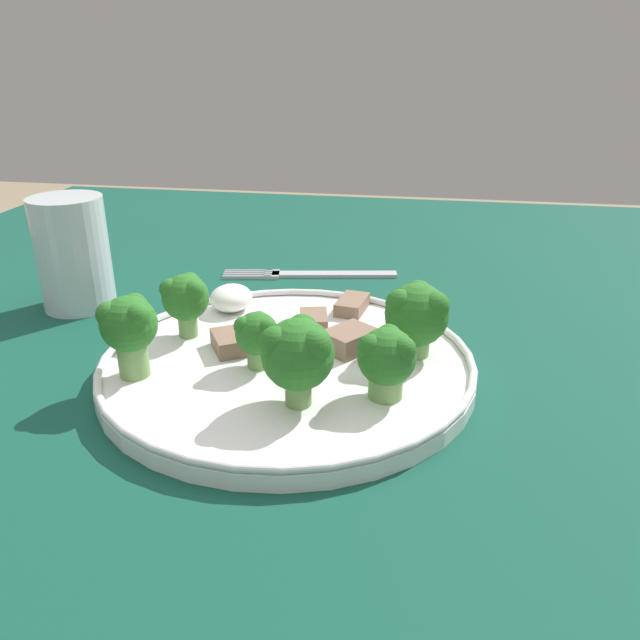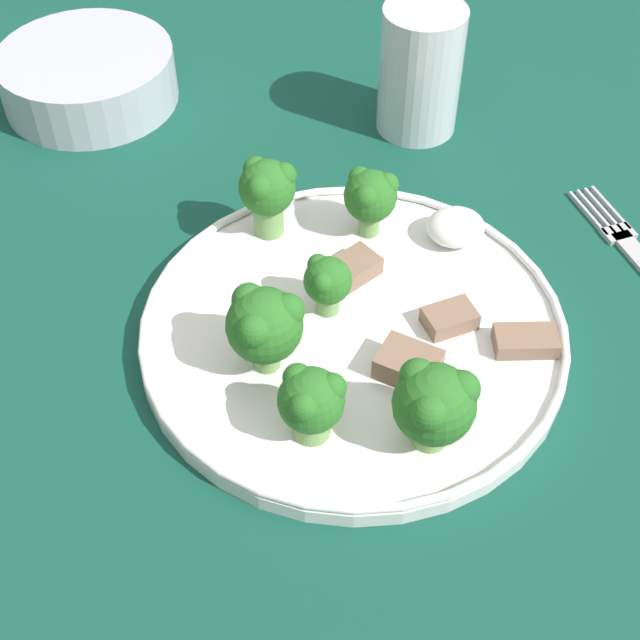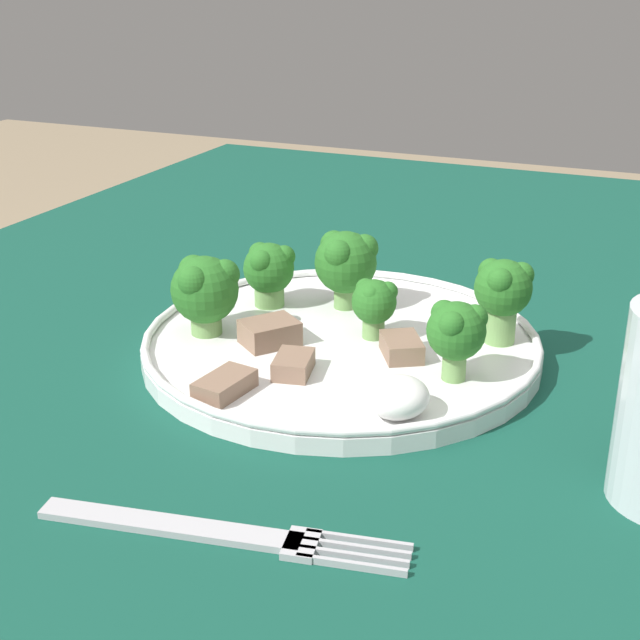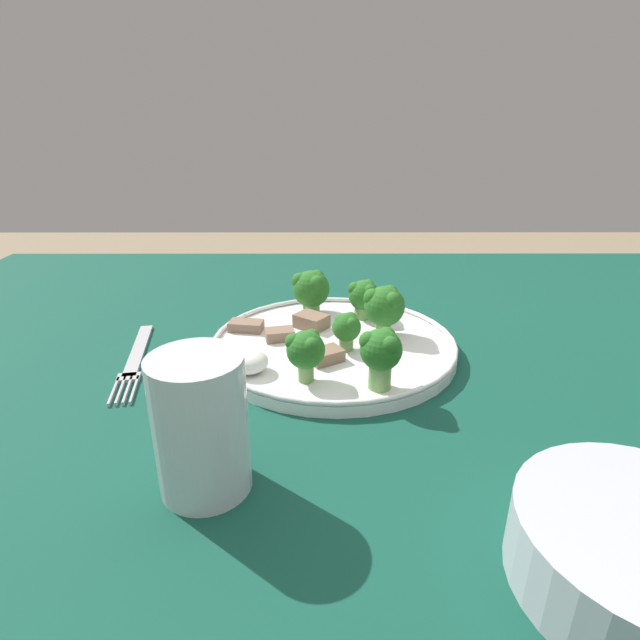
% 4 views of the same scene
% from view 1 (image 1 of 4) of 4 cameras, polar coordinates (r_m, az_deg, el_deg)
% --- Properties ---
extents(table, '(1.31, 1.02, 0.72)m').
position_cam_1_polar(table, '(0.55, -8.12, -12.90)').
color(table, '#114738').
rests_on(table, ground_plane).
extents(dinner_plate, '(0.29, 0.29, 0.02)m').
position_cam_1_polar(dinner_plate, '(0.49, -2.95, -4.01)').
color(dinner_plate, white).
rests_on(dinner_plate, table).
extents(fork, '(0.05, 0.20, 0.00)m').
position_cam_1_polar(fork, '(0.70, -0.80, 4.19)').
color(fork, '#B2B2B7').
rests_on(fork, table).
extents(drinking_glass, '(0.07, 0.07, 0.11)m').
position_cam_1_polar(drinking_glass, '(0.65, -21.57, 5.17)').
color(drinking_glass, silver).
rests_on(drinking_glass, table).
extents(broccoli_floret_near_rim_left, '(0.04, 0.04, 0.05)m').
position_cam_1_polar(broccoli_floret_near_rim_left, '(0.43, 6.12, -3.41)').
color(broccoli_floret_near_rim_left, '#709E56').
rests_on(broccoli_floret_near_rim_left, dinner_plate).
extents(broccoli_floret_center_left, '(0.04, 0.04, 0.06)m').
position_cam_1_polar(broccoli_floret_center_left, '(0.47, -17.06, -0.56)').
color(broccoli_floret_center_left, '#709E56').
rests_on(broccoli_floret_center_left, dinner_plate).
extents(broccoli_floret_back_left, '(0.03, 0.03, 0.04)m').
position_cam_1_polar(broccoli_floret_back_left, '(0.47, -5.79, -1.25)').
color(broccoli_floret_back_left, '#709E56').
rests_on(broccoli_floret_back_left, dinner_plate).
extents(broccoli_floret_front_left, '(0.05, 0.05, 0.06)m').
position_cam_1_polar(broccoli_floret_front_left, '(0.41, -2.05, -3.02)').
color(broccoli_floret_front_left, '#709E56').
rests_on(broccoli_floret_front_left, dinner_plate).
extents(broccoli_floret_center_back, '(0.05, 0.05, 0.06)m').
position_cam_1_polar(broccoli_floret_center_back, '(0.49, 8.84, 0.60)').
color(broccoli_floret_center_back, '#709E56').
rests_on(broccoli_floret_center_back, dinner_plate).
extents(broccoli_floret_mid_cluster, '(0.04, 0.04, 0.05)m').
position_cam_1_polar(broccoli_floret_mid_cluster, '(0.53, -12.20, 2.05)').
color(broccoli_floret_mid_cluster, '#709E56').
rests_on(broccoli_floret_mid_cluster, dinner_plate).
extents(meat_slice_front_slice, '(0.04, 0.03, 0.01)m').
position_cam_1_polar(meat_slice_front_slice, '(0.54, -0.59, -0.08)').
color(meat_slice_front_slice, '#846651').
rests_on(meat_slice_front_slice, dinner_plate).
extents(meat_slice_middle_slice, '(0.05, 0.05, 0.02)m').
position_cam_1_polar(meat_slice_middle_slice, '(0.50, 2.71, -1.84)').
color(meat_slice_middle_slice, '#846651').
rests_on(meat_slice_middle_slice, dinner_plate).
extents(meat_slice_rear_slice, '(0.04, 0.04, 0.01)m').
position_cam_1_polar(meat_slice_rear_slice, '(0.51, -8.62, -1.99)').
color(meat_slice_rear_slice, '#846651').
rests_on(meat_slice_rear_slice, dinner_plate).
extents(meat_slice_edge_slice, '(0.04, 0.03, 0.01)m').
position_cam_1_polar(meat_slice_edge_slice, '(0.58, 2.95, 1.42)').
color(meat_slice_edge_slice, '#846651').
rests_on(meat_slice_edge_slice, dinner_plate).
extents(sauce_dollop, '(0.04, 0.04, 0.02)m').
position_cam_1_polar(sauce_dollop, '(0.58, -8.12, 2.02)').
color(sauce_dollop, white).
rests_on(sauce_dollop, dinner_plate).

